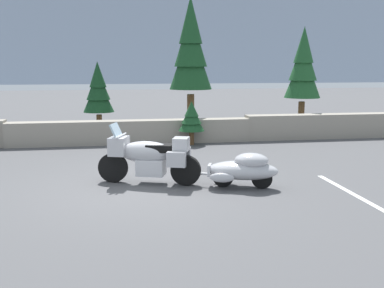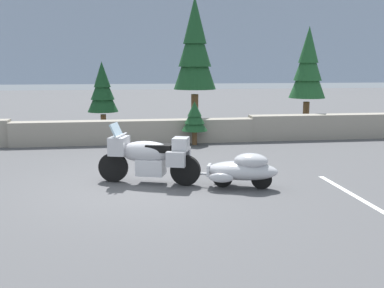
{
  "view_description": "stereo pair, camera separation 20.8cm",
  "coord_description": "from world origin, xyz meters",
  "px_view_note": "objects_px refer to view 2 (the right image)",
  "views": [
    {
      "loc": [
        -0.37,
        -9.38,
        2.58
      ],
      "look_at": [
        1.21,
        0.33,
        0.85
      ],
      "focal_mm": 41.84,
      "sensor_mm": 36.0,
      "label": 1
    },
    {
      "loc": [
        -0.17,
        -9.41,
        2.58
      ],
      "look_at": [
        1.21,
        0.33,
        0.85
      ],
      "focal_mm": 41.84,
      "sensor_mm": 36.0,
      "label": 2
    }
  ],
  "objects_px": {
    "pine_tree_tall": "(195,48)",
    "touring_motorcycle": "(148,156)",
    "car_shaped_trailer": "(243,169)",
    "pine_tree_secondary": "(308,66)",
    "pine_tree_far_right": "(102,90)"
  },
  "relations": [
    {
      "from": "touring_motorcycle",
      "to": "pine_tree_secondary",
      "type": "bearing_deg",
      "value": 47.47
    },
    {
      "from": "pine_tree_far_right",
      "to": "car_shaped_trailer",
      "type": "bearing_deg",
      "value": -67.05
    },
    {
      "from": "pine_tree_tall",
      "to": "pine_tree_far_right",
      "type": "xyz_separation_m",
      "value": [
        -3.48,
        -0.29,
        -1.52
      ]
    },
    {
      "from": "pine_tree_secondary",
      "to": "touring_motorcycle",
      "type": "bearing_deg",
      "value": -132.53
    },
    {
      "from": "pine_tree_tall",
      "to": "car_shaped_trailer",
      "type": "bearing_deg",
      "value": -91.19
    },
    {
      "from": "pine_tree_secondary",
      "to": "pine_tree_far_right",
      "type": "bearing_deg",
      "value": 179.61
    },
    {
      "from": "pine_tree_far_right",
      "to": "pine_tree_secondary",
      "type": "bearing_deg",
      "value": -0.39
    },
    {
      "from": "pine_tree_secondary",
      "to": "pine_tree_far_right",
      "type": "xyz_separation_m",
      "value": [
        -7.87,
        0.05,
        -0.84
      ]
    },
    {
      "from": "pine_tree_secondary",
      "to": "car_shaped_trailer",
      "type": "bearing_deg",
      "value": -120.41
    },
    {
      "from": "pine_tree_far_right",
      "to": "touring_motorcycle",
      "type": "bearing_deg",
      "value": -79.34
    },
    {
      "from": "pine_tree_tall",
      "to": "touring_motorcycle",
      "type": "bearing_deg",
      "value": -105.96
    },
    {
      "from": "pine_tree_tall",
      "to": "pine_tree_secondary",
      "type": "bearing_deg",
      "value": -4.51
    },
    {
      "from": "car_shaped_trailer",
      "to": "pine_tree_secondary",
      "type": "xyz_separation_m",
      "value": [
        4.56,
        7.77,
        2.14
      ]
    },
    {
      "from": "touring_motorcycle",
      "to": "car_shaped_trailer",
      "type": "bearing_deg",
      "value": -18.48
    },
    {
      "from": "touring_motorcycle",
      "to": "car_shaped_trailer",
      "type": "xyz_separation_m",
      "value": [
        1.96,
        -0.66,
        -0.21
      ]
    }
  ]
}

